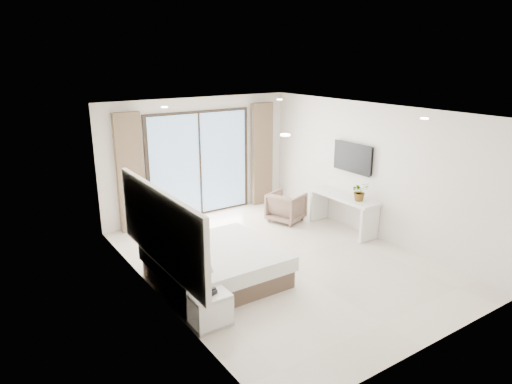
# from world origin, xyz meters

# --- Properties ---
(ground) EXTENTS (6.20, 6.20, 0.00)m
(ground) POSITION_xyz_m (0.00, 0.00, 0.00)
(ground) COLOR beige
(ground) RESTS_ON ground
(room_shell) EXTENTS (4.62, 6.22, 2.72)m
(room_shell) POSITION_xyz_m (-0.20, 0.75, 1.58)
(room_shell) COLOR silver
(room_shell) RESTS_ON ground
(bed) EXTENTS (1.94, 1.85, 0.68)m
(bed) POSITION_xyz_m (-1.34, -0.05, 0.29)
(bed) COLOR brown
(bed) RESTS_ON ground
(nightstand) EXTENTS (0.53, 0.43, 0.48)m
(nightstand) POSITION_xyz_m (-2.02, -1.11, 0.24)
(nightstand) COLOR silver
(nightstand) RESTS_ON ground
(phone) EXTENTS (0.21, 0.18, 0.06)m
(phone) POSITION_xyz_m (-2.02, -1.13, 0.51)
(phone) COLOR black
(phone) RESTS_ON nightstand
(console_desk) EXTENTS (0.52, 1.66, 0.77)m
(console_desk) POSITION_xyz_m (2.04, 0.49, 0.57)
(console_desk) COLOR silver
(console_desk) RESTS_ON ground
(plant) EXTENTS (0.45, 0.48, 0.30)m
(plant) POSITION_xyz_m (2.04, 0.06, 0.92)
(plant) COLOR #33662D
(plant) RESTS_ON console_desk
(armchair) EXTENTS (0.87, 0.90, 0.72)m
(armchair) POSITION_xyz_m (1.37, 1.59, 0.36)
(armchair) COLOR #90735E
(armchair) RESTS_ON ground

